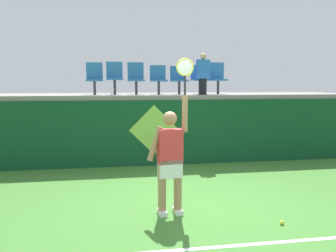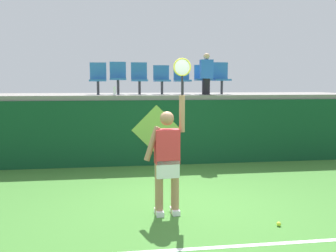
{
  "view_description": "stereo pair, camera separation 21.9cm",
  "coord_description": "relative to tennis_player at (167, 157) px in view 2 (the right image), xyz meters",
  "views": [
    {
      "loc": [
        -1.4,
        -5.78,
        2.08
      ],
      "look_at": [
        -0.22,
        1.13,
        1.25
      ],
      "focal_mm": 38.31,
      "sensor_mm": 36.0,
      "label": 1
    },
    {
      "loc": [
        -1.18,
        -5.81,
        2.08
      ],
      "look_at": [
        -0.22,
        1.13,
        1.25
      ],
      "focal_mm": 38.31,
      "sensor_mm": 36.0,
      "label": 2
    }
  ],
  "objects": [
    {
      "name": "tennis_ball",
      "position": [
        1.55,
        -0.71,
        -0.9
      ],
      "size": [
        0.07,
        0.07,
        0.07
      ],
      "primitive_type": "sphere",
      "color": "#D1E533",
      "rests_on": "ground_plane"
    },
    {
      "name": "stadium_chair_2",
      "position": [
        -0.17,
        4.4,
        1.33
      ],
      "size": [
        0.44,
        0.42,
        0.88
      ],
      "color": "#38383D",
      "rests_on": "spectator_platform"
    },
    {
      "name": "court_back_wall",
      "position": [
        0.43,
        3.56,
        -0.1
      ],
      "size": [
        11.54,
        0.2,
        1.67
      ],
      "primitive_type": "cube",
      "color": "#0F4223",
      "rests_on": "ground_plane"
    },
    {
      "name": "stadium_chair_5",
      "position": [
        1.6,
        4.39,
        1.32
      ],
      "size": [
        0.44,
        0.42,
        0.82
      ],
      "color": "#38383D",
      "rests_on": "spectator_platform"
    },
    {
      "name": "tennis_player",
      "position": [
        0.0,
        0.0,
        0.0
      ],
      "size": [
        0.75,
        0.29,
        2.48
      ],
      "color": "white",
      "rests_on": "ground_plane"
    },
    {
      "name": "stadium_chair_4",
      "position": [
        1.01,
        4.39,
        1.3
      ],
      "size": [
        0.44,
        0.42,
        0.79
      ],
      "color": "#38383D",
      "rests_on": "spectator_platform"
    },
    {
      "name": "spectator_platform",
      "position": [
        0.43,
        4.85,
        0.8
      ],
      "size": [
        11.54,
        2.68,
        0.12
      ],
      "primitive_type": "cube",
      "color": "gray",
      "rests_on": "court_back_wall"
    },
    {
      "name": "stadium_chair_6",
      "position": [
        2.13,
        4.4,
        1.35
      ],
      "size": [
        0.44,
        0.42,
        0.9
      ],
      "color": "#38383D",
      "rests_on": "spectator_platform"
    },
    {
      "name": "ground_plane",
      "position": [
        0.43,
        0.32,
        -0.93
      ],
      "size": [
        40.0,
        40.0,
        0.0
      ],
      "primitive_type": "plane",
      "color": "#3D752D"
    },
    {
      "name": "court_baseline_stripe",
      "position": [
        0.43,
        -1.26,
        -0.93
      ],
      "size": [
        10.39,
        0.08,
        0.01
      ],
      "primitive_type": "cube",
      "color": "white",
      "rests_on": "ground_plane"
    },
    {
      "name": "spectator_0",
      "position": [
        1.6,
        3.98,
        1.43
      ],
      "size": [
        0.34,
        0.2,
        1.1
      ],
      "color": "black",
      "rests_on": "spectator_platform"
    },
    {
      "name": "stadium_chair_1",
      "position": [
        -0.75,
        4.4,
        1.35
      ],
      "size": [
        0.44,
        0.42,
        0.89
      ],
      "color": "#38383D",
      "rests_on": "spectator_platform"
    },
    {
      "name": "stadium_chair_0",
      "position": [
        -1.28,
        4.4,
        1.33
      ],
      "size": [
        0.44,
        0.42,
        0.86
      ],
      "color": "#38383D",
      "rests_on": "spectator_platform"
    },
    {
      "name": "wall_signage_mount",
      "position": [
        0.2,
        3.46,
        -0.93
      ],
      "size": [
        1.27,
        0.01,
        1.55
      ],
      "color": "#0F4223",
      "rests_on": "ground_plane"
    },
    {
      "name": "water_bottle",
      "position": [
        -0.84,
        3.64,
        0.97
      ],
      "size": [
        0.07,
        0.07,
        0.22
      ],
      "primitive_type": "cylinder",
      "color": "white",
      "rests_on": "spectator_platform"
    },
    {
      "name": "stadium_chair_3",
      "position": [
        0.44,
        4.39,
        1.3
      ],
      "size": [
        0.44,
        0.42,
        0.8
      ],
      "color": "#38383D",
      "rests_on": "spectator_platform"
    }
  ]
}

